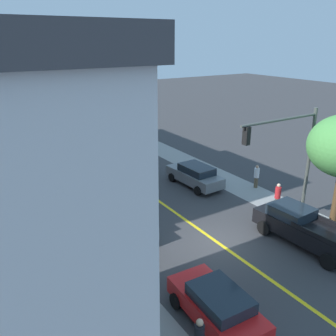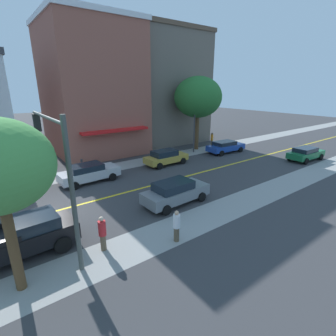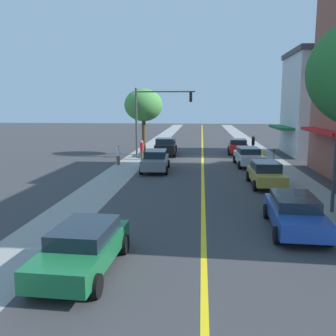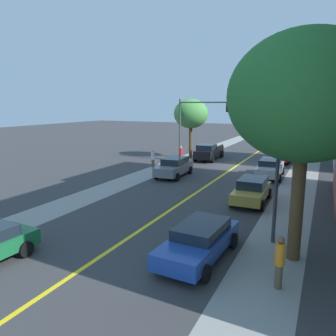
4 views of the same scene
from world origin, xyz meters
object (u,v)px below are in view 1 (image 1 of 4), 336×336
Objects in this scene: pedestrian_white_shirt at (256,176)px; pedestrian_orange_shirt at (7,147)px; street_lamp at (19,119)px; silver_sedan_left_curb at (122,219)px; black_pickup_truck at (304,228)px; parking_meter at (85,225)px; blue_sedan_left_curb at (46,147)px; traffic_light_mast at (291,149)px; red_sedan_left_curb at (217,305)px; gold_sedan_left_curb at (73,176)px; pedestrian_red_shirt at (278,196)px; green_sedan_right_curb at (102,128)px; fire_hydrant at (132,292)px; grey_sedan_right_curb at (195,175)px.

pedestrian_orange_shirt is (-13.79, 16.78, 0.08)m from pedestrian_white_shirt.
street_lamp is 14.12m from silver_sedan_left_curb.
silver_sedan_left_curb is 0.85× the size of black_pickup_truck.
blue_sedan_left_curb is (2.19, 16.22, -0.21)m from parking_meter.
blue_sedan_left_curb is at bearing -68.19° from traffic_light_mast.
red_sedan_left_curb is 15.88m from gold_sedan_left_curb.
pedestrian_red_shirt is at bearing -57.63° from red_sedan_left_curb.
parking_meter is at bearing -102.77° from pedestrian_white_shirt.
gold_sedan_left_curb is at bearing -54.65° from traffic_light_mast.
silver_sedan_left_curb is at bearing -4.29° from parking_meter.
black_pickup_truck reaches higher than gold_sedan_left_curb.
green_sedan_right_curb is at bearing -11.64° from red_sedan_left_curb.
pedestrian_orange_shirt reaches higher than green_sedan_right_curb.
pedestrian_white_shirt is at bearing 24.03° from fire_hydrant.
green_sedan_right_curb is at bearing 175.22° from pedestrian_white_shirt.
parking_meter is 0.80× the size of pedestrian_orange_shirt.
street_lamp is 3.72× the size of pedestrian_orange_shirt.
green_sedan_right_curb is (0.03, 17.53, -0.08)m from grey_sedan_right_curb.
pedestrian_red_shirt is at bearing -39.36° from pedestrian_white_shirt.
green_sedan_right_curb is at bearing -87.82° from traffic_light_mast.
traffic_light_mast is at bearing -43.24° from pedestrian_white_shirt.
parking_meter is (0.02, 5.36, 0.57)m from fire_hydrant.
grey_sedan_right_curb is 2.67× the size of pedestrian_red_shirt.
parking_meter is 0.21× the size of street_lamp.
silver_sedan_left_curb is 9.65m from black_pickup_truck.
fire_hydrant is at bearing 170.53° from gold_sedan_left_curb.
pedestrian_white_shirt is (3.36, 6.64, -0.02)m from black_pickup_truck.
black_pickup_truck is at bearing -72.99° from red_sedan_left_curb.
fire_hydrant is 9.57m from black_pickup_truck.
fire_hydrant is 21.69m from blue_sedan_left_curb.
traffic_light_mast is 9.95m from silver_sedan_left_curb.
traffic_light_mast is 24.40m from pedestrian_orange_shirt.
fire_hydrant is 0.17× the size of grey_sedan_right_curb.
red_sedan_left_curb is at bearing 178.22° from silver_sedan_left_curb.
black_pickup_truck is at bearing -63.69° from street_lamp.
blue_sedan_left_curb is 21.17m from pedestrian_red_shirt.
pedestrian_red_shirt is at bearing -139.38° from gold_sedan_left_curb.
pedestrian_white_shirt is at bearing -118.76° from traffic_light_mast.
red_sedan_left_curb is at bearing 144.61° from grey_sedan_right_curb.
traffic_light_mast is at bearing -121.35° from pedestrian_red_shirt.
gold_sedan_left_curb is (2.12, -5.66, -3.37)m from street_lamp.
silver_sedan_left_curb is (2.24, -13.54, -3.36)m from street_lamp.
black_pickup_truck reaches higher than pedestrian_red_shirt.
red_sedan_left_curb is 0.75× the size of black_pickup_truck.
traffic_light_mast is at bearing -61.67° from red_sedan_left_curb.
green_sedan_right_curb is (7.22, 4.35, -0.00)m from blue_sedan_left_curb.
parking_meter is 0.30× the size of blue_sedan_left_curb.
red_sedan_left_curb reaches higher than parking_meter.
fire_hydrant is at bearing -90.20° from parking_meter.
parking_meter is at bearing 171.70° from pedestrian_red_shirt.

